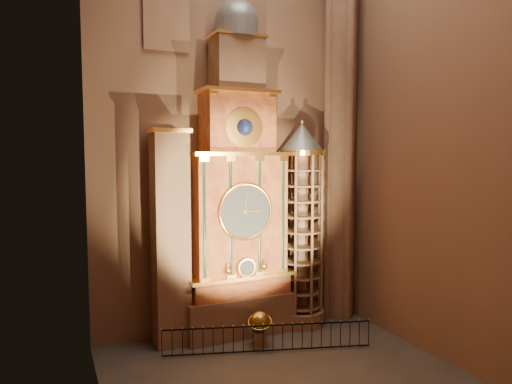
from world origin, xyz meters
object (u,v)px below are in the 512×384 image
portrait_tower (171,237)px  celestial_globe (260,326)px  stair_turret (301,226)px  astronomical_clock (238,202)px  iron_railing (268,338)px

portrait_tower → celestial_globe: 5.91m
portrait_tower → celestial_globe: (3.68, -2.02, -4.15)m
stair_turret → celestial_globe: stair_turret is taller
portrait_tower → stair_turret: (6.90, -0.28, 0.12)m
astronomical_clock → celestial_globe: astronomical_clock is taller
stair_turret → iron_railing: (-3.17, -2.53, -4.60)m
astronomical_clock → celestial_globe: bearing=-81.9°
portrait_tower → iron_railing: bearing=-37.0°
iron_railing → astronomical_clock: bearing=96.7°
astronomical_clock → portrait_tower: astronomical_clock is taller
portrait_tower → stair_turret: size_ratio=0.94×
portrait_tower → iron_railing: portrait_tower is taller
astronomical_clock → iron_railing: (0.33, -2.80, -6.01)m
stair_turret → celestial_globe: bearing=-151.6°
astronomical_clock → iron_railing: astronomical_clock is taller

